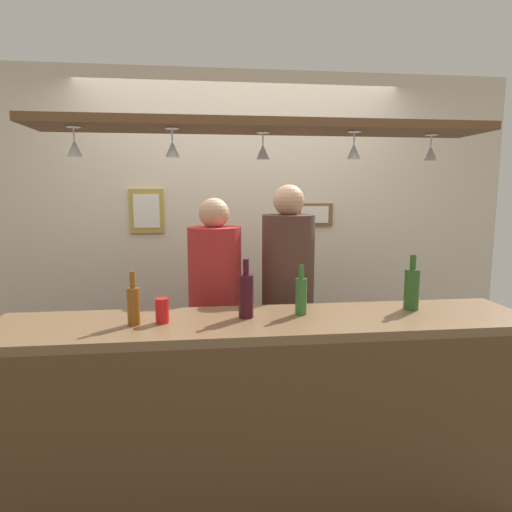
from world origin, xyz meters
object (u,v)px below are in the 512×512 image
(drink_can, at_px, (162,311))
(picture_frame_lower_pair, at_px, (314,215))
(picture_frame_caricature, at_px, (147,211))
(person_middle_brown_shirt, at_px, (288,289))
(bottle_beer_green_import, at_px, (301,295))
(bottle_wine_dark_red, at_px, (246,295))
(person_left_red_shirt, at_px, (215,299))
(bottle_champagne_green, at_px, (412,288))
(bottle_beer_amber_tall, at_px, (133,304))

(drink_can, xyz_separation_m, picture_frame_lower_pair, (1.11, 1.41, 0.39))
(picture_frame_caricature, bearing_deg, person_middle_brown_shirt, -37.10)
(bottle_beer_green_import, bearing_deg, bottle_wine_dark_red, -175.35)
(person_left_red_shirt, relative_size, person_middle_brown_shirt, 0.95)
(bottle_wine_dark_red, bearing_deg, drink_can, -174.12)
(person_left_red_shirt, relative_size, bottle_champagne_green, 5.43)
(bottle_wine_dark_red, height_order, picture_frame_caricature, picture_frame_caricature)
(person_middle_brown_shirt, distance_m, bottle_beer_amber_tall, 1.13)
(bottle_champagne_green, bearing_deg, drink_can, -176.12)
(bottle_champagne_green, distance_m, picture_frame_caricature, 2.06)
(drink_can, bearing_deg, person_middle_brown_shirt, 41.80)
(bottle_beer_amber_tall, xyz_separation_m, picture_frame_lower_pair, (1.25, 1.43, 0.35))
(person_left_red_shirt, bearing_deg, bottle_beer_amber_tall, -120.70)
(bottle_beer_amber_tall, xyz_separation_m, drink_can, (0.13, 0.02, -0.04))
(person_left_red_shirt, relative_size, picture_frame_caricature, 4.79)
(person_middle_brown_shirt, relative_size, bottle_wine_dark_red, 5.71)
(bottle_champagne_green, xyz_separation_m, bottle_wine_dark_red, (-0.90, -0.05, -0.00))
(person_left_red_shirt, height_order, person_middle_brown_shirt, person_middle_brown_shirt)
(drink_can, relative_size, picture_frame_caricature, 0.36)
(person_middle_brown_shirt, height_order, picture_frame_caricature, person_middle_brown_shirt)
(bottle_beer_amber_tall, bearing_deg, bottle_champagne_green, 4.19)
(person_left_red_shirt, bearing_deg, person_middle_brown_shirt, 0.00)
(person_middle_brown_shirt, xyz_separation_m, bottle_champagne_green, (0.56, -0.58, 0.12))
(bottle_champagne_green, bearing_deg, bottle_beer_green_import, -177.85)
(bottle_champagne_green, height_order, bottle_wine_dark_red, same)
(bottle_champagne_green, height_order, picture_frame_lower_pair, picture_frame_lower_pair)
(person_left_red_shirt, relative_size, drink_can, 13.36)
(person_left_red_shirt, relative_size, picture_frame_lower_pair, 5.43)
(bottle_wine_dark_red, distance_m, drink_can, 0.42)
(picture_frame_lower_pair, bearing_deg, person_middle_brown_shirt, -116.01)
(person_left_red_shirt, bearing_deg, picture_frame_lower_pair, 41.43)
(bottle_beer_amber_tall, xyz_separation_m, bottle_champagne_green, (1.45, 0.11, 0.02))
(bottle_wine_dark_red, relative_size, picture_frame_lower_pair, 1.00)
(person_middle_brown_shirt, distance_m, bottle_beer_green_import, 0.62)
(bottle_beer_green_import, bearing_deg, picture_frame_lower_pair, 73.06)
(person_left_red_shirt, bearing_deg, picture_frame_caricature, 124.10)
(bottle_beer_amber_tall, bearing_deg, picture_frame_caricature, 93.60)
(bottle_beer_amber_tall, xyz_separation_m, bottle_wine_dark_red, (0.55, 0.06, 0.02))
(drink_can, height_order, picture_frame_lower_pair, picture_frame_lower_pair)
(picture_frame_lower_pair, bearing_deg, person_left_red_shirt, -138.57)
(person_left_red_shirt, height_order, drink_can, person_left_red_shirt)
(person_middle_brown_shirt, relative_size, bottle_champagne_green, 5.71)
(bottle_beer_green_import, relative_size, picture_frame_caricature, 0.76)
(picture_frame_caricature, bearing_deg, bottle_beer_amber_tall, -86.40)
(person_middle_brown_shirt, bearing_deg, bottle_beer_green_import, -94.67)
(bottle_beer_amber_tall, bearing_deg, bottle_beer_green_import, 5.68)
(bottle_beer_green_import, distance_m, picture_frame_caricature, 1.68)
(person_middle_brown_shirt, bearing_deg, bottle_champagne_green, -45.94)
(bottle_champagne_green, height_order, picture_frame_caricature, picture_frame_caricature)
(bottle_beer_green_import, bearing_deg, person_left_red_shirt, 125.08)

